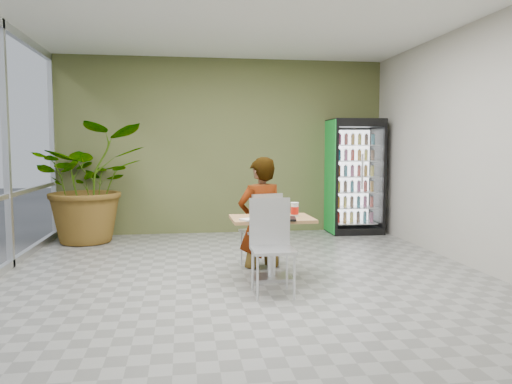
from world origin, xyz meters
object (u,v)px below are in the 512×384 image
at_px(dining_table, 272,235).
at_px(potted_plant, 89,183).
at_px(beverage_fridge, 355,176).
at_px(chair_far, 264,224).
at_px(seated_woman, 261,224).
at_px(soda_cup, 295,210).
at_px(chair_near, 271,238).
at_px(cafeteria_tray, 277,219).

distance_m(dining_table, potted_plant, 3.84).
relative_size(dining_table, beverage_fridge, 0.46).
bearing_deg(chair_far, seated_woman, -74.70).
xyz_separation_m(soda_cup, beverage_fridge, (1.83, 3.06, 0.22)).
distance_m(chair_far, potted_plant, 3.44).
height_order(chair_far, beverage_fridge, beverage_fridge).
bearing_deg(chair_near, seated_woman, 87.30).
xyz_separation_m(dining_table, chair_near, (-0.10, -0.52, 0.06)).
bearing_deg(chair_far, chair_near, 67.24).
height_order(chair_far, chair_near, chair_near).
relative_size(chair_near, beverage_fridge, 0.49).
distance_m(chair_far, soda_cup, 0.70).
bearing_deg(cafeteria_tray, chair_near, -112.35).
bearing_deg(cafeteria_tray, potted_plant, 130.79).
distance_m(soda_cup, cafeteria_tray, 0.33).
height_order(dining_table, chair_far, chair_far).
bearing_deg(chair_near, cafeteria_tray, 68.10).
relative_size(chair_far, potted_plant, 0.50).
relative_size(soda_cup, cafeteria_tray, 0.42).
relative_size(seated_woman, potted_plant, 0.89).
height_order(soda_cup, cafeteria_tray, soda_cup).
height_order(dining_table, soda_cup, soda_cup).
bearing_deg(dining_table, soda_cup, -2.50).
bearing_deg(potted_plant, beverage_fridge, 2.98).
xyz_separation_m(soda_cup, potted_plant, (-2.86, 2.82, 0.16)).
bearing_deg(chair_near, soda_cup, 54.30).
bearing_deg(beverage_fridge, potted_plant, -175.65).
bearing_deg(seated_woman, potted_plant, -58.44).
height_order(cafeteria_tray, beverage_fridge, beverage_fridge).
distance_m(seated_woman, beverage_fridge, 3.27).
distance_m(chair_near, beverage_fridge, 4.22).
bearing_deg(soda_cup, chair_far, 115.44).
height_order(cafeteria_tray, potted_plant, potted_plant).
bearing_deg(potted_plant, dining_table, -47.40).
bearing_deg(potted_plant, soda_cup, -44.62).
relative_size(dining_table, seated_woman, 0.55).
bearing_deg(beverage_fridge, chair_near, -120.27).
xyz_separation_m(seated_woman, cafeteria_tray, (0.06, -0.84, 0.18)).
height_order(chair_far, potted_plant, potted_plant).
xyz_separation_m(cafeteria_tray, beverage_fridge, (2.08, 3.27, 0.29)).
bearing_deg(chair_near, beverage_fridge, 58.80).
height_order(chair_near, cafeteria_tray, chair_near).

